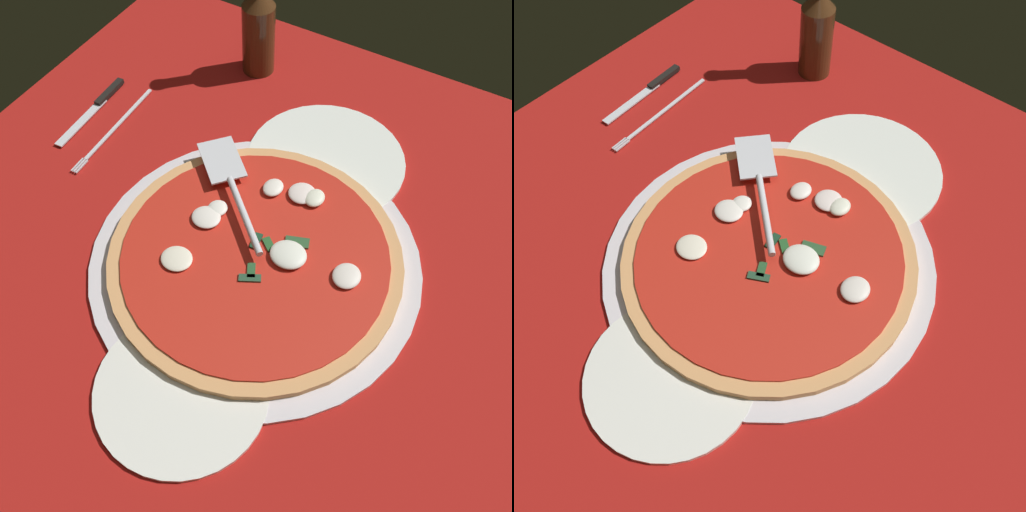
% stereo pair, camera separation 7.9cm
% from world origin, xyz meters
% --- Properties ---
extents(ground_plane, '(1.05, 1.05, 0.01)m').
position_xyz_m(ground_plane, '(0.00, 0.00, -0.00)').
color(ground_plane, '#A31713').
extents(checker_pattern, '(1.05, 1.05, 0.00)m').
position_xyz_m(checker_pattern, '(0.00, 0.00, 0.00)').
color(checker_pattern, silver).
rests_on(checker_pattern, ground_plane).
extents(pizza_pan, '(0.46, 0.46, 0.01)m').
position_xyz_m(pizza_pan, '(0.01, -0.00, 0.01)').
color(pizza_pan, silver).
rests_on(pizza_pan, ground_plane).
extents(dinner_plate_left, '(0.21, 0.21, 0.01)m').
position_xyz_m(dinner_plate_left, '(-0.19, -0.02, 0.01)').
color(dinner_plate_left, white).
rests_on(dinner_plate_left, ground_plane).
extents(dinner_plate_right, '(0.25, 0.25, 0.01)m').
position_xyz_m(dinner_plate_right, '(0.24, -0.00, 0.01)').
color(dinner_plate_right, white).
rests_on(dinner_plate_right, ground_plane).
extents(pizza, '(0.41, 0.41, 0.03)m').
position_xyz_m(pizza, '(0.02, -0.00, 0.02)').
color(pizza, tan).
rests_on(pizza, pizza_pan).
extents(pizza_server, '(0.18, 0.19, 0.01)m').
position_xyz_m(pizza_server, '(0.09, 0.08, 0.04)').
color(pizza_server, silver).
rests_on(pizza_server, pizza).
extents(place_setting_far, '(0.23, 0.14, 0.01)m').
position_xyz_m(place_setting_far, '(0.14, 0.36, 0.00)').
color(place_setting_far, white).
rests_on(place_setting_far, ground_plane).
extents(beer_bottle, '(0.06, 0.06, 0.24)m').
position_xyz_m(beer_bottle, '(0.38, 0.21, 0.09)').
color(beer_bottle, '#442814').
rests_on(beer_bottle, ground_plane).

